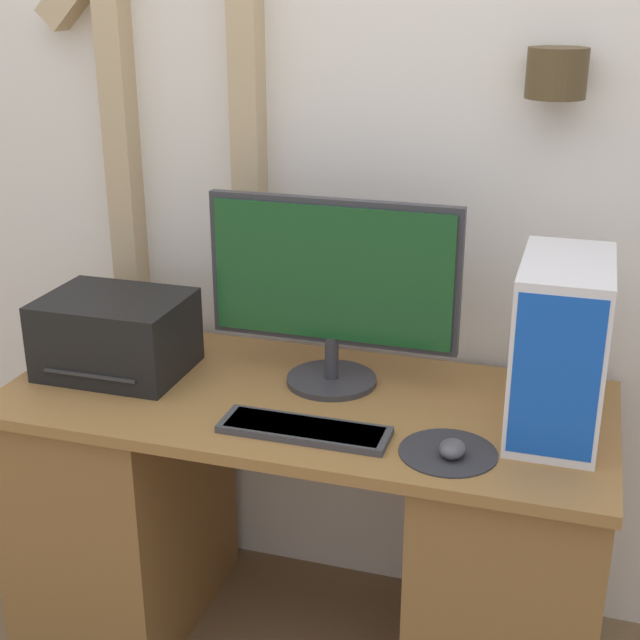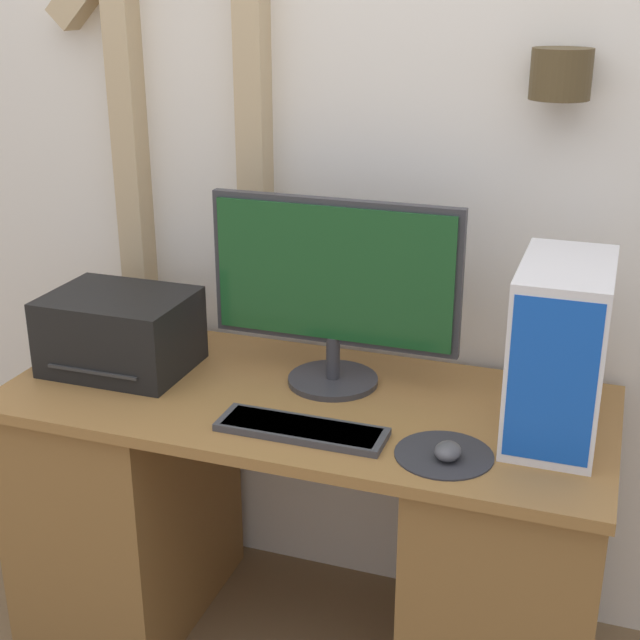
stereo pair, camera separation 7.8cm
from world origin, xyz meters
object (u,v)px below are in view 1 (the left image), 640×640
Objects in this scene: computer_tower at (560,347)px; printer at (116,335)px; keyboard at (304,429)px; monitor at (332,283)px; mouse at (452,449)px.

computer_tower is 1.18m from printer.
keyboard is 0.63m from computer_tower.
monitor is at bearing 9.32° from printer.
computer_tower is (0.58, -0.09, -0.07)m from monitor.
keyboard is 1.07× the size of printer.
computer_tower is 1.10× the size of printer.
monitor is at bearing 140.34° from mouse.
printer reaches higher than keyboard.
printer is (-0.61, 0.20, 0.10)m from keyboard.
printer is (-1.17, -0.00, -0.10)m from computer_tower.
printer is at bearing 161.75° from keyboard.
monitor reaches higher than printer.
printer is at bearing -179.77° from computer_tower.
monitor is 8.91× the size of mouse.
printer is at bearing 167.46° from mouse.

